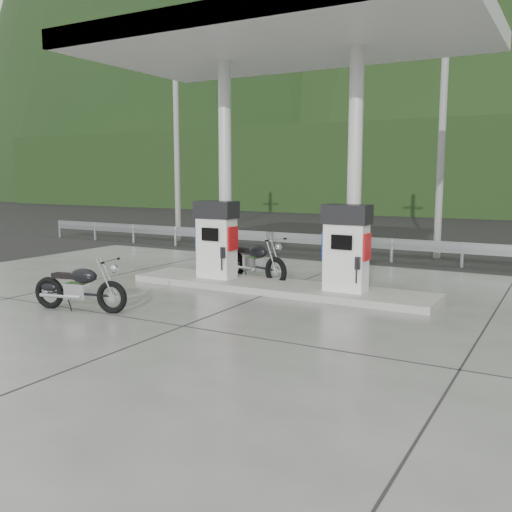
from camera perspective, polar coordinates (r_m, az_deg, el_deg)
The scene contains 15 objects.
ground at distance 10.63m, azimuth -4.07°, elevation -5.90°, with size 160.00×160.00×0.00m, color black.
forecourt_apron at distance 10.63m, azimuth -4.07°, elevation -5.84°, with size 18.00×14.00×0.02m, color slate.
pump_island at distance 12.72m, azimuth 2.13°, elevation -3.12°, with size 7.00×1.40×0.15m, color #A19E96.
gas_pump_left at distance 13.37m, azimuth -3.96°, elevation 1.64°, with size 0.95×0.55×1.80m, color white, non-canonical shape.
gas_pump_right at distance 11.93m, azimuth 9.01°, elevation 0.79°, with size 0.95×0.55×1.80m, color white, non-canonical shape.
canopy_column_left at distance 13.62m, azimuth -3.10°, elevation 8.51°, with size 0.30×0.30×5.00m, color silver.
canopy_column_right at distance 12.21m, azimuth 9.84°, elevation 8.46°, with size 0.30×0.30×5.00m, color silver.
canopy_roof at distance 12.79m, azimuth 2.26°, elevation 20.75°, with size 8.50×5.00×0.40m, color white.
guardrail at distance 17.65m, azimuth 10.33°, elevation 1.92°, with size 26.00×0.16×1.42m, color gray, non-canonical shape.
road at distance 21.05m, azimuth 13.39°, elevation 0.87°, with size 60.00×7.00×0.01m, color black.
utility_pole_a at distance 22.74m, azimuth -7.95°, elevation 11.62°, with size 0.22×0.22×8.00m, color gray.
utility_pole_b at distance 18.53m, azimuth 18.14°, elevation 12.13°, with size 0.22×0.22×8.00m, color gray.
tree_band at distance 39.03m, azimuth 21.13°, elevation 8.18°, with size 80.00×6.00×6.00m, color black.
motorcycle_left at distance 11.26m, azimuth -17.22°, elevation -3.06°, with size 1.86×0.59×0.88m, color black, non-canonical shape.
motorcycle_right at distance 13.78m, azimuth -0.14°, elevation -0.55°, with size 2.01×0.64×0.95m, color black, non-canonical shape.
Camera 1 is at (5.69, -8.61, 2.56)m, focal length 40.00 mm.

